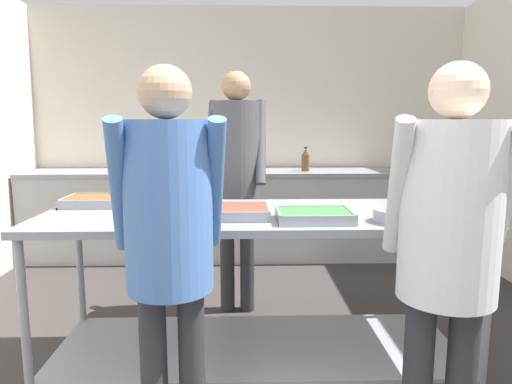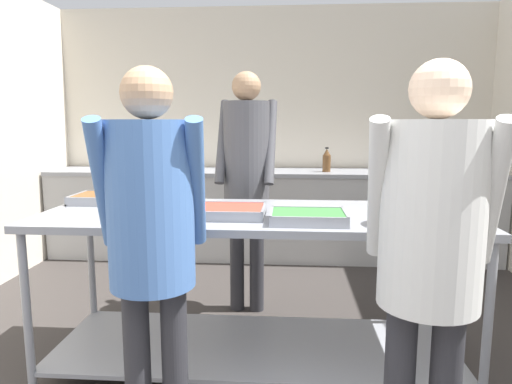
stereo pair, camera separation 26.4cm
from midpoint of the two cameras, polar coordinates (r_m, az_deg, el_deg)
The scene contains 13 objects.
wall_rear at distance 5.12m, azimuth 3.47°, elevation 7.62°, with size 4.79×0.06×2.65m.
back_counter at distance 4.84m, azimuth 3.32°, elevation -2.73°, with size 4.63×0.65×0.92m.
serving_counter at distance 2.63m, azimuth 2.74°, elevation -8.99°, with size 2.38×0.87×0.92m.
serving_tray_vegetables at distance 2.96m, azimuth -15.19°, elevation -0.82°, with size 0.46×0.31×0.05m.
broccoli_bowl at distance 2.41m, azimuth -10.24°, elevation -2.33°, with size 0.23×0.23×0.11m.
serving_tray_roast at distance 2.44m, azimuth -1.07°, elevation -2.50°, with size 0.45×0.31×0.05m.
serving_tray_greens at distance 2.33m, azimuth 9.76°, elevation -3.16°, with size 0.38×0.28×0.05m.
sauce_pan at distance 2.37m, azimuth 19.96°, elevation -3.10°, with size 0.38×0.24×0.06m.
plate_stack at distance 2.77m, azimuth 24.93°, elevation -1.78°, with size 0.22×0.22×0.07m.
guest_serving_left at distance 1.90m, azimuth -9.12°, elevation -3.84°, with size 0.49×0.38×1.64m.
guest_serving_right at distance 1.84m, azimuth 24.91°, elevation -5.08°, with size 0.51×0.40×1.64m.
cook_behind_counter at distance 3.34m, azimuth 1.07°, elevation 3.40°, with size 0.44×0.36×1.78m.
water_bottle at distance 4.72m, azimuth 10.42°, elevation 3.88°, with size 0.08×0.08×0.25m.
Camera 2 is at (0.20, -0.75, 1.42)m, focal length 32.00 mm.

